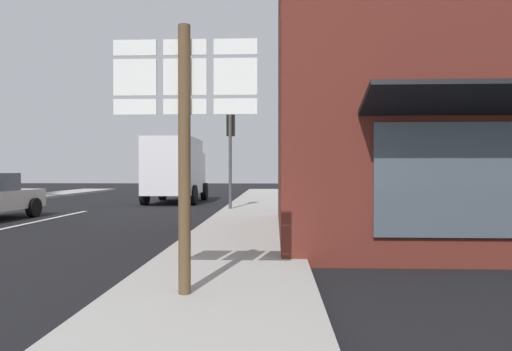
# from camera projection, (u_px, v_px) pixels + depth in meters

# --- Properties ---
(ground_plane) EXTENTS (80.00, 80.00, 0.00)m
(ground_plane) POSITION_uv_depth(u_px,v_px,m) (61.00, 217.00, 15.43)
(ground_plane) COLOR black
(sidewalk_right) EXTENTS (2.47, 44.00, 0.14)m
(sidewalk_right) POSITION_uv_depth(u_px,v_px,m) (250.00, 222.00, 13.16)
(sidewalk_right) COLOR #9E9B96
(sidewalk_right) RESTS_ON ground
(brick_storefront_right) EXTENTS (9.63, 8.26, 6.97)m
(brick_storefront_right) POSITION_uv_depth(u_px,v_px,m) (486.00, 87.00, 10.69)
(brick_storefront_right) COLOR #5B231C
(brick_storefront_right) RESTS_ON ground
(delivery_truck) EXTENTS (2.51, 5.02, 3.05)m
(delivery_truck) POSITION_uv_depth(u_px,v_px,m) (176.00, 168.00, 22.05)
(delivery_truck) COLOR silver
(delivery_truck) RESTS_ON ground
(route_sign_post) EXTENTS (1.66, 0.14, 3.20)m
(route_sign_post) POSITION_uv_depth(u_px,v_px,m) (185.00, 131.00, 5.24)
(route_sign_post) COLOR brown
(route_sign_post) RESTS_ON ground
(traffic_light_near_right) EXTENTS (0.30, 0.49, 3.74)m
(traffic_light_near_right) POSITION_uv_depth(u_px,v_px,m) (231.00, 138.00, 17.10)
(traffic_light_near_right) COLOR #47474C
(traffic_light_near_right) RESTS_ON ground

